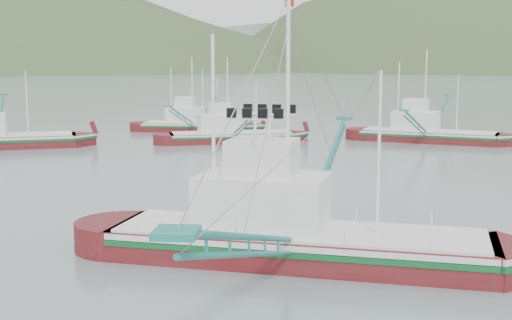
# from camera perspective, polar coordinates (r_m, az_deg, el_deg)

# --- Properties ---
(ground) EXTENTS (1200.00, 1200.00, 0.00)m
(ground) POSITION_cam_1_polar(r_m,az_deg,el_deg) (31.37, -1.00, -7.40)
(ground) COLOR slate
(ground) RESTS_ON ground
(main_boat) EXTENTS (16.37, 28.62, 11.66)m
(main_boat) POSITION_cam_1_polar(r_m,az_deg,el_deg) (29.65, 3.10, -4.46)
(main_boat) COLOR #500D10
(main_boat) RESTS_ON ground
(bg_boat_far) EXTENTS (12.57, 21.50, 8.91)m
(bg_boat_far) POSITION_cam_1_polar(r_m,az_deg,el_deg) (69.93, -2.04, 2.78)
(bg_boat_far) COLOR #500D10
(bg_boat_far) RESTS_ON ground
(bg_boat_right) EXTENTS (13.73, 23.38, 9.74)m
(bg_boat_right) POSITION_cam_1_polar(r_m,az_deg,el_deg) (72.38, 13.58, 2.90)
(bg_boat_right) COLOR #500D10
(bg_boat_right) RESTS_ON ground
(bg_boat_extra) EXTENTS (12.34, 22.01, 8.91)m
(bg_boat_extra) POSITION_cam_1_polar(r_m,az_deg,el_deg) (80.22, -4.94, 3.14)
(bg_boat_extra) COLOR #500D10
(bg_boat_extra) RESTS_ON ground
(ridge_distant) EXTENTS (960.00, 400.00, 240.00)m
(ridge_distant) POSITION_cam_1_polar(r_m,az_deg,el_deg) (590.67, 7.87, 7.51)
(ridge_distant) COLOR slate
(ridge_distant) RESTS_ON ground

